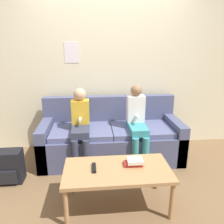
{
  "coord_description": "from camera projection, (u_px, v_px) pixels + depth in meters",
  "views": [
    {
      "loc": [
        -0.27,
        -2.47,
        1.64
      ],
      "look_at": [
        0.0,
        0.38,
        0.76
      ],
      "focal_mm": 35.0,
      "sensor_mm": 36.0,
      "label": 1
    }
  ],
  "objects": [
    {
      "name": "ground_plane",
      "position": [
        115.0,
        176.0,
        2.85
      ],
      "size": [
        10.0,
        10.0,
        0.0
      ],
      "primitive_type": "plane",
      "color": "brown"
    },
    {
      "name": "wall_back",
      "position": [
        108.0,
        67.0,
        3.42
      ],
      "size": [
        8.0,
        0.07,
        2.6
      ],
      "color": "beige",
      "rests_on": "ground_plane"
    },
    {
      "name": "couch",
      "position": [
        111.0,
        138.0,
        3.26
      ],
      "size": [
        2.02,
        0.79,
        0.88
      ],
      "color": "#4C5175",
      "rests_on": "ground_plane"
    },
    {
      "name": "coffee_table",
      "position": [
        117.0,
        173.0,
        2.21
      ],
      "size": [
        1.08,
        0.55,
        0.44
      ],
      "color": "#AD7F51",
      "rests_on": "ground_plane"
    },
    {
      "name": "person_left",
      "position": [
        81.0,
        124.0,
        2.94
      ],
      "size": [
        0.24,
        0.55,
        1.08
      ],
      "color": "#33384C",
      "rests_on": "ground_plane"
    },
    {
      "name": "person_right",
      "position": [
        137.0,
        122.0,
        3.01
      ],
      "size": [
        0.24,
        0.55,
        1.11
      ],
      "color": "teal",
      "rests_on": "ground_plane"
    },
    {
      "name": "tv_remote",
      "position": [
        94.0,
        168.0,
        2.2
      ],
      "size": [
        0.04,
        0.17,
        0.02
      ],
      "rotation": [
        0.0,
        0.0,
        0.02
      ],
      "color": "black",
      "rests_on": "coffee_table"
    },
    {
      "name": "book_stack",
      "position": [
        134.0,
        162.0,
        2.26
      ],
      "size": [
        0.2,
        0.14,
        0.07
      ],
      "color": "red",
      "rests_on": "coffee_table"
    },
    {
      "name": "backpack",
      "position": [
        10.0,
        167.0,
        2.68
      ],
      "size": [
        0.29,
        0.24,
        0.41
      ],
      "color": "black",
      "rests_on": "ground_plane"
    }
  ]
}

